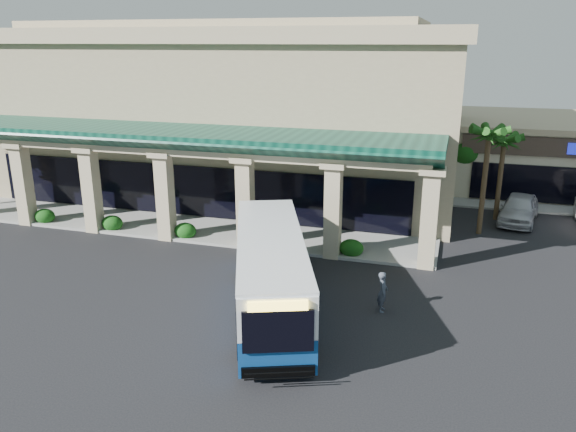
% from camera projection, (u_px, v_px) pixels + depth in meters
% --- Properties ---
extents(ground, '(110.00, 110.00, 0.00)m').
position_uv_depth(ground, '(269.00, 297.00, 23.29)').
color(ground, black).
extents(main_building, '(30.80, 14.80, 11.35)m').
position_uv_depth(main_building, '(233.00, 109.00, 38.42)').
color(main_building, tan).
rests_on(main_building, ground).
extents(arcade, '(30.00, 6.20, 5.70)m').
position_uv_depth(arcade, '(171.00, 180.00, 30.86)').
color(arcade, '#09382B').
rests_on(arcade, ground).
extents(palm_0, '(2.40, 2.40, 6.60)m').
position_uv_depth(palm_0, '(485.00, 175.00, 29.99)').
color(palm_0, '#194612').
rests_on(palm_0, ground).
extents(palm_1, '(2.40, 2.40, 5.80)m').
position_uv_depth(palm_1, '(501.00, 172.00, 32.57)').
color(palm_1, '#194612').
rests_on(palm_1, ground).
extents(broadleaf_tree, '(2.60, 2.60, 4.81)m').
position_uv_depth(broadleaf_tree, '(464.00, 161.00, 37.84)').
color(broadleaf_tree, '#12440F').
rests_on(broadleaf_tree, ground).
extents(transit_bus, '(6.30, 11.10, 3.05)m').
position_uv_depth(transit_bus, '(270.00, 273.00, 21.80)').
color(transit_bus, '#124692').
rests_on(transit_bus, ground).
extents(pedestrian, '(0.43, 0.62, 1.64)m').
position_uv_depth(pedestrian, '(383.00, 292.00, 21.87)').
color(pedestrian, '#3F4651').
rests_on(pedestrian, ground).
extents(car_silver, '(2.81, 5.09, 1.64)m').
position_uv_depth(car_silver, '(519.00, 208.00, 32.71)').
color(car_silver, silver).
rests_on(car_silver, ground).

